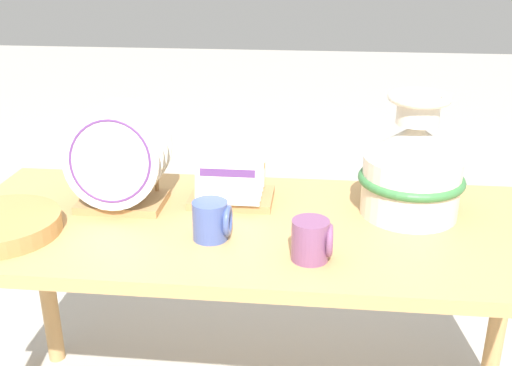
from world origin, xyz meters
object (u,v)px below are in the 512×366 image
at_px(wicker_charger_stack, 0,226).
at_px(mug_plum_glaze, 312,240).
at_px(dish_rack_round_plates, 119,167).
at_px(mug_cobalt_glaze, 212,220).
at_px(dish_rack_square_plates, 231,179).
at_px(ceramic_vase, 412,167).

bearing_deg(wicker_charger_stack, mug_plum_glaze, -3.50).
height_order(dish_rack_round_plates, mug_cobalt_glaze, dish_rack_round_plates).
distance_m(dish_rack_square_plates, wicker_charger_stack, 0.61).
relative_size(ceramic_vase, wicker_charger_stack, 1.11).
height_order(dish_rack_square_plates, mug_plum_glaze, dish_rack_square_plates).
bearing_deg(mug_plum_glaze, wicker_charger_stack, 176.50).
height_order(mug_plum_glaze, mug_cobalt_glaze, same).
height_order(dish_rack_round_plates, dish_rack_square_plates, dish_rack_round_plates).
bearing_deg(dish_rack_round_plates, wicker_charger_stack, -142.43).
distance_m(dish_rack_round_plates, mug_plum_glaze, 0.58).
height_order(dish_rack_round_plates, wicker_charger_stack, dish_rack_round_plates).
bearing_deg(dish_rack_round_plates, mug_plum_glaze, -24.47).
bearing_deg(wicker_charger_stack, dish_rack_square_plates, 25.70).
bearing_deg(wicker_charger_stack, mug_cobalt_glaze, 3.32).
bearing_deg(wicker_charger_stack, dish_rack_round_plates, 37.57).
height_order(dish_rack_round_plates, mug_plum_glaze, dish_rack_round_plates).
relative_size(wicker_charger_stack, mug_plum_glaze, 3.06).
bearing_deg(dish_rack_square_plates, ceramic_vase, -3.70).
relative_size(mug_plum_glaze, mug_cobalt_glaze, 1.00).
distance_m(dish_rack_square_plates, mug_cobalt_glaze, 0.23).
distance_m(ceramic_vase, dish_rack_square_plates, 0.49).
height_order(dish_rack_square_plates, wicker_charger_stack, dish_rack_square_plates).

